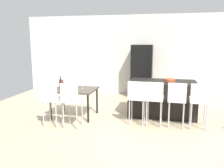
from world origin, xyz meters
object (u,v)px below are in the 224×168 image
at_px(bar_chair_right, 177,98).
at_px(fruit_bowl, 170,80).
at_px(bar_chair_left, 137,96).
at_px(refrigerator, 142,71).
at_px(bar_chair_middle, 154,97).
at_px(dining_chair_near, 51,97).
at_px(wine_bottle_inner, 61,84).
at_px(wine_glass_left, 82,84).
at_px(dining_chair_far, 71,98).
at_px(bar_chair_far, 199,99).
at_px(dining_table, 74,92).
at_px(kitchen_island, 162,98).
at_px(wine_bottle_near, 63,86).

relative_size(bar_chair_right, fruit_bowl, 3.81).
bearing_deg(bar_chair_left, refrigerator, 93.16).
xyz_separation_m(bar_chair_middle, dining_chair_near, (-2.32, -0.57, 0.00)).
xyz_separation_m(wine_bottle_inner, wine_glass_left, (0.56, 0.11, -0.00)).
bearing_deg(bar_chair_middle, wine_bottle_inner, 175.46).
bearing_deg(dining_chair_far, fruit_bowl, 33.90).
bearing_deg(fruit_bowl, dining_chair_near, -151.33).
xyz_separation_m(bar_chair_left, bar_chair_right, (0.91, 0.00, 0.00)).
height_order(bar_chair_far, dining_table, bar_chair_far).
distance_m(kitchen_island, dining_chair_far, 2.46).
xyz_separation_m(kitchen_island, dining_table, (-2.24, -0.61, 0.20)).
height_order(bar_chair_left, dining_chair_near, same).
distance_m(bar_chair_middle, bar_chair_far, 0.98).
distance_m(bar_chair_middle, dining_chair_far, 1.91).
xyz_separation_m(dining_chair_near, dining_chair_far, (0.50, 0.00, 0.00)).
distance_m(bar_chair_middle, dining_table, 2.08).
relative_size(bar_chair_right, dining_chair_far, 1.00).
height_order(bar_chair_middle, wine_bottle_inner, wine_bottle_inner).
relative_size(bar_chair_right, wine_glass_left, 6.03).
relative_size(wine_glass_left, fruit_bowl, 0.63).
bearing_deg(dining_chair_near, bar_chair_right, 11.34).
height_order(dining_chair_near, wine_glass_left, dining_chair_near).
xyz_separation_m(bar_chair_right, dining_chair_far, (-2.32, -0.57, 0.00)).
height_order(bar_chair_far, wine_glass_left, bar_chair_far).
bearing_deg(wine_glass_left, wine_bottle_near, -139.40).
height_order(dining_chair_near, wine_bottle_near, dining_chair_near).
distance_m(dining_table, wine_glass_left, 0.29).
bearing_deg(bar_chair_right, kitchen_island, 110.92).
height_order(bar_chair_left, fruit_bowl, bar_chair_left).
height_order(bar_chair_right, dining_chair_far, same).
xyz_separation_m(bar_chair_right, wine_bottle_inner, (-2.92, 0.19, 0.17)).
bearing_deg(kitchen_island, wine_bottle_near, -159.87).
bearing_deg(bar_chair_middle, bar_chair_far, -0.00).
bearing_deg(bar_chair_far, bar_chair_right, 179.99).
bearing_deg(wine_bottle_near, fruit_bowl, 19.63).
bearing_deg(fruit_bowl, wine_bottle_near, -160.37).
height_order(bar_chair_right, wine_glass_left, bar_chair_right).
height_order(bar_chair_middle, wine_bottle_near, bar_chair_middle).
height_order(bar_chair_left, refrigerator, refrigerator).
bearing_deg(bar_chair_right, dining_table, 174.53).
bearing_deg(wine_bottle_near, dining_chair_near, -96.85).
bearing_deg(refrigerator, bar_chair_left, -86.84).
bearing_deg(wine_bottle_inner, refrigerator, 55.04).
height_order(bar_chair_middle, refrigerator, refrigerator).
bearing_deg(wine_bottle_inner, bar_chair_middle, -4.54).
bearing_deg(fruit_bowl, refrigerator, 115.26).
xyz_separation_m(bar_chair_far, wine_glass_left, (-2.85, 0.30, 0.17)).
bearing_deg(refrigerator, bar_chair_far, -61.54).
distance_m(dining_chair_near, dining_chair_far, 0.50).
xyz_separation_m(bar_chair_far, dining_table, (-3.05, 0.25, -0.03)).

